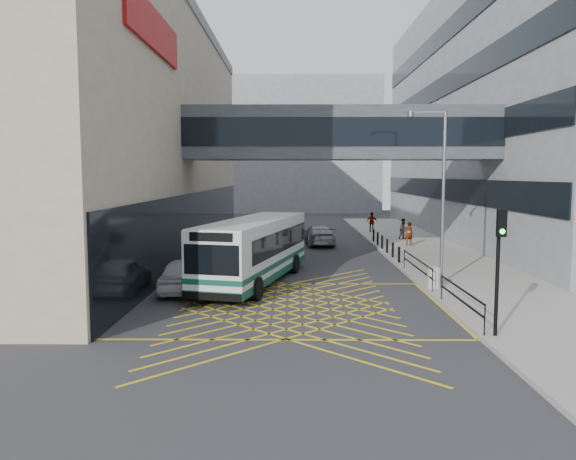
{
  "coord_description": "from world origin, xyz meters",
  "views": [
    {
      "loc": [
        0.2,
        -21.51,
        5.12
      ],
      "look_at": [
        0.0,
        4.0,
        2.6
      ],
      "focal_mm": 35.0,
      "sensor_mm": 36.0,
      "label": 1
    }
  ],
  "objects_px": {
    "pedestrian_a": "(409,234)",
    "pedestrian_c": "(372,222)",
    "car_white": "(185,274)",
    "litter_bin": "(434,278)",
    "street_lamp": "(440,186)",
    "pedestrian_b": "(404,229)",
    "bus": "(255,249)",
    "traffic_light": "(499,254)",
    "car_dark": "(276,259)",
    "car_silver": "(319,235)"
  },
  "relations": [
    {
      "from": "car_silver",
      "to": "pedestrian_b",
      "type": "height_order",
      "value": "pedestrian_b"
    },
    {
      "from": "car_dark",
      "to": "litter_bin",
      "type": "relative_size",
      "value": 4.34
    },
    {
      "from": "bus",
      "to": "street_lamp",
      "type": "height_order",
      "value": "street_lamp"
    },
    {
      "from": "car_white",
      "to": "litter_bin",
      "type": "height_order",
      "value": "car_white"
    },
    {
      "from": "car_dark",
      "to": "street_lamp",
      "type": "relative_size",
      "value": 0.52
    },
    {
      "from": "car_white",
      "to": "pedestrian_b",
      "type": "relative_size",
      "value": 3.09
    },
    {
      "from": "car_dark",
      "to": "car_silver",
      "type": "relative_size",
      "value": 0.82
    },
    {
      "from": "pedestrian_a",
      "to": "litter_bin",
      "type": "bearing_deg",
      "value": 74.14
    },
    {
      "from": "street_lamp",
      "to": "car_white",
      "type": "bearing_deg",
      "value": -172.42
    },
    {
      "from": "pedestrian_b",
      "to": "car_white",
      "type": "bearing_deg",
      "value": -149.56
    },
    {
      "from": "litter_bin",
      "to": "pedestrian_c",
      "type": "relative_size",
      "value": 0.55
    },
    {
      "from": "litter_bin",
      "to": "pedestrian_c",
      "type": "xyz_separation_m",
      "value": [
        0.75,
        24.52,
        0.38
      ]
    },
    {
      "from": "traffic_light",
      "to": "litter_bin",
      "type": "bearing_deg",
      "value": 92.32
    },
    {
      "from": "car_white",
      "to": "traffic_light",
      "type": "xyz_separation_m",
      "value": [
        10.98,
        -7.35,
        1.94
      ]
    },
    {
      "from": "bus",
      "to": "pedestrian_b",
      "type": "distance_m",
      "value": 19.8
    },
    {
      "from": "bus",
      "to": "pedestrian_c",
      "type": "bearing_deg",
      "value": 82.63
    },
    {
      "from": "pedestrian_a",
      "to": "pedestrian_b",
      "type": "distance_m",
      "value": 3.97
    },
    {
      "from": "car_silver",
      "to": "pedestrian_c",
      "type": "height_order",
      "value": "pedestrian_c"
    },
    {
      "from": "traffic_light",
      "to": "car_white",
      "type": "bearing_deg",
      "value": 147.78
    },
    {
      "from": "street_lamp",
      "to": "pedestrian_a",
      "type": "height_order",
      "value": "street_lamp"
    },
    {
      "from": "pedestrian_b",
      "to": "litter_bin",
      "type": "bearing_deg",
      "value": -121.72
    },
    {
      "from": "street_lamp",
      "to": "litter_bin",
      "type": "bearing_deg",
      "value": -109.16
    },
    {
      "from": "street_lamp",
      "to": "litter_bin",
      "type": "relative_size",
      "value": 8.29
    },
    {
      "from": "car_silver",
      "to": "bus",
      "type": "bearing_deg",
      "value": 70.06
    },
    {
      "from": "car_white",
      "to": "car_silver",
      "type": "xyz_separation_m",
      "value": [
        6.62,
        16.44,
        -0.01
      ]
    },
    {
      "from": "street_lamp",
      "to": "pedestrian_b",
      "type": "bearing_deg",
      "value": 85.09
    },
    {
      "from": "car_white",
      "to": "pedestrian_b",
      "type": "height_order",
      "value": "pedestrian_b"
    },
    {
      "from": "car_dark",
      "to": "car_silver",
      "type": "distance_m",
      "value": 11.33
    },
    {
      "from": "pedestrian_b",
      "to": "pedestrian_c",
      "type": "distance_m",
      "value": 5.8
    },
    {
      "from": "bus",
      "to": "car_dark",
      "type": "xyz_separation_m",
      "value": [
        0.91,
        3.38,
        -0.98
      ]
    },
    {
      "from": "car_silver",
      "to": "pedestrian_a",
      "type": "bearing_deg",
      "value": 161.4
    },
    {
      "from": "litter_bin",
      "to": "pedestrian_a",
      "type": "height_order",
      "value": "pedestrian_a"
    },
    {
      "from": "car_dark",
      "to": "pedestrian_c",
      "type": "bearing_deg",
      "value": -88.64
    },
    {
      "from": "street_lamp",
      "to": "pedestrian_b",
      "type": "xyz_separation_m",
      "value": [
        1.95,
        17.69,
        -3.65
      ]
    },
    {
      "from": "car_dark",
      "to": "pedestrian_a",
      "type": "distance_m",
      "value": 13.14
    },
    {
      "from": "car_white",
      "to": "litter_bin",
      "type": "bearing_deg",
      "value": 179.9
    },
    {
      "from": "street_lamp",
      "to": "traffic_light",
      "type": "bearing_deg",
      "value": -91.18
    },
    {
      "from": "car_white",
      "to": "car_silver",
      "type": "distance_m",
      "value": 17.72
    },
    {
      "from": "car_white",
      "to": "traffic_light",
      "type": "height_order",
      "value": "traffic_light"
    },
    {
      "from": "pedestrian_c",
      "to": "litter_bin",
      "type": "bearing_deg",
      "value": 107.58
    },
    {
      "from": "pedestrian_a",
      "to": "pedestrian_b",
      "type": "relative_size",
      "value": 1.04
    },
    {
      "from": "street_lamp",
      "to": "pedestrian_c",
      "type": "height_order",
      "value": "street_lamp"
    },
    {
      "from": "car_white",
      "to": "pedestrian_a",
      "type": "height_order",
      "value": "pedestrian_a"
    },
    {
      "from": "bus",
      "to": "car_dark",
      "type": "relative_size",
      "value": 2.72
    },
    {
      "from": "car_dark",
      "to": "car_silver",
      "type": "height_order",
      "value": "car_silver"
    },
    {
      "from": "street_lamp",
      "to": "pedestrian_c",
      "type": "xyz_separation_m",
      "value": [
        0.28,
        23.25,
        -3.59
      ]
    },
    {
      "from": "car_white",
      "to": "car_dark",
      "type": "height_order",
      "value": "car_white"
    },
    {
      "from": "car_silver",
      "to": "pedestrian_c",
      "type": "xyz_separation_m",
      "value": [
        5.02,
        8.05,
        0.24
      ]
    },
    {
      "from": "pedestrian_a",
      "to": "pedestrian_c",
      "type": "xyz_separation_m",
      "value": [
        -1.25,
        9.5,
        0.03
      ]
    },
    {
      "from": "car_white",
      "to": "pedestrian_b",
      "type": "bearing_deg",
      "value": -125.04
    }
  ]
}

